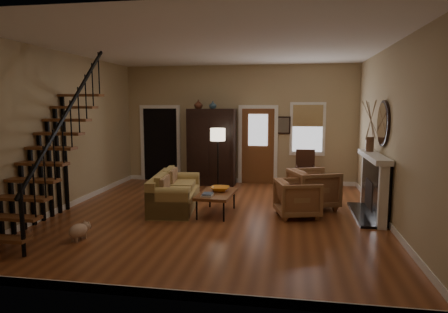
% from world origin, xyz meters
% --- Properties ---
extents(room, '(7.00, 7.33, 3.30)m').
position_xyz_m(room, '(-0.41, 1.76, 1.51)').
color(room, brown).
rests_on(room, ground).
extents(staircase, '(0.94, 2.80, 3.20)m').
position_xyz_m(staircase, '(-2.78, -1.30, 1.60)').
color(staircase, brown).
rests_on(staircase, ground).
extents(fireplace, '(0.33, 1.95, 2.30)m').
position_xyz_m(fireplace, '(3.13, 0.50, 0.74)').
color(fireplace, black).
rests_on(fireplace, ground).
extents(armoire, '(1.30, 0.60, 2.10)m').
position_xyz_m(armoire, '(-0.70, 3.15, 1.05)').
color(armoire, black).
rests_on(armoire, ground).
extents(vase_a, '(0.24, 0.24, 0.25)m').
position_xyz_m(vase_a, '(-1.05, 3.05, 2.22)').
color(vase_a, '#4C2619').
rests_on(vase_a, armoire).
extents(vase_b, '(0.20, 0.20, 0.21)m').
position_xyz_m(vase_b, '(-0.65, 3.05, 2.21)').
color(vase_b, '#334C60').
rests_on(vase_b, armoire).
extents(sofa, '(1.06, 2.03, 0.72)m').
position_xyz_m(sofa, '(-0.97, 0.44, 0.36)').
color(sofa, '#A2874A').
rests_on(sofa, ground).
extents(coffee_table, '(0.73, 1.18, 0.44)m').
position_xyz_m(coffee_table, '(-0.01, 0.14, 0.22)').
color(coffee_table, brown).
rests_on(coffee_table, ground).
extents(bowl, '(0.39, 0.39, 0.10)m').
position_xyz_m(bowl, '(0.04, 0.29, 0.49)').
color(bowl, orange).
rests_on(bowl, coffee_table).
extents(books, '(0.21, 0.29, 0.05)m').
position_xyz_m(books, '(-0.13, -0.16, 0.47)').
color(books, beige).
rests_on(books, coffee_table).
extents(armchair_left, '(1.00, 0.98, 0.75)m').
position_xyz_m(armchair_left, '(1.61, 0.20, 0.37)').
color(armchair_left, brown).
rests_on(armchair_left, ground).
extents(armchair_right, '(1.19, 1.18, 0.84)m').
position_xyz_m(armchair_right, '(1.96, 0.94, 0.42)').
color(armchair_right, brown).
rests_on(armchair_right, ground).
extents(floor_lamp, '(0.46, 0.46, 1.63)m').
position_xyz_m(floor_lamp, '(-0.34, 2.08, 0.82)').
color(floor_lamp, black).
rests_on(floor_lamp, ground).
extents(side_chair, '(0.54, 0.54, 1.02)m').
position_xyz_m(side_chair, '(1.85, 2.95, 0.51)').
color(side_chair, '#351B11').
rests_on(side_chair, ground).
extents(dog, '(0.33, 0.44, 0.28)m').
position_xyz_m(dog, '(-1.96, -1.81, 0.14)').
color(dog, '#D6B092').
rests_on(dog, ground).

